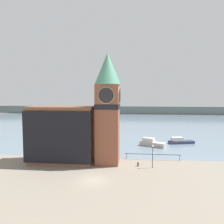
{
  "coord_description": "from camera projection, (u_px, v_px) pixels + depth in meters",
  "views": [
    {
      "loc": [
        5.88,
        -30.33,
        12.33
      ],
      "look_at": [
        2.0,
        6.07,
        9.46
      ],
      "focal_mm": 35.0,
      "sensor_mm": 36.0,
      "label": 1
    }
  ],
  "objects": [
    {
      "name": "ground_plane",
      "position": [
        94.0,
        180.0,
        31.65
      ],
      "size": [
        160.0,
        160.0,
        0.0
      ],
      "primitive_type": "plane",
      "color": "gray"
    },
    {
      "name": "water",
      "position": [
        122.0,
        121.0,
        102.24
      ],
      "size": [
        160.0,
        120.0,
        0.0
      ],
      "color": "slate",
      "rests_on": "ground_plane"
    },
    {
      "name": "far_shoreline",
      "position": [
        126.0,
        110.0,
        141.7
      ],
      "size": [
        180.0,
        3.0,
        5.0
      ],
      "color": "slate",
      "rests_on": "water"
    },
    {
      "name": "pier_railing",
      "position": [
        153.0,
        155.0,
        41.46
      ],
      "size": [
        10.56,
        0.08,
        1.09
      ],
      "color": "#232328",
      "rests_on": "ground_plane"
    },
    {
      "name": "clock_tower",
      "position": [
        108.0,
        106.0,
        38.74
      ],
      "size": [
        4.63,
        4.63,
        19.7
      ],
      "color": "brown",
      "rests_on": "ground_plane"
    },
    {
      "name": "pier_building",
      "position": [
        62.0,
        134.0,
        39.92
      ],
      "size": [
        11.91,
        6.14,
        10.25
      ],
      "color": "#935B42",
      "rests_on": "ground_plane"
    },
    {
      "name": "boat_near",
      "position": [
        152.0,
        143.0,
        52.49
      ],
      "size": [
        6.35,
        4.52,
        1.94
      ],
      "rotation": [
        0.0,
        0.0,
        -0.47
      ],
      "color": "#B7B2A8",
      "rests_on": "water"
    },
    {
      "name": "boat_far",
      "position": [
        180.0,
        141.0,
        55.46
      ],
      "size": [
        6.64,
        3.33,
        1.63
      ],
      "rotation": [
        0.0,
        0.0,
        0.23
      ],
      "color": "#333856",
      "rests_on": "water"
    },
    {
      "name": "mooring_bollard_near",
      "position": [
        138.0,
        164.0,
        37.82
      ],
      "size": [
        0.34,
        0.34,
        0.74
      ],
      "color": "brown",
      "rests_on": "ground_plane"
    },
    {
      "name": "lamp_post",
      "position": [
        153.0,
        152.0,
        36.75
      ],
      "size": [
        0.32,
        0.32,
        3.89
      ],
      "color": "black",
      "rests_on": "ground_plane"
    }
  ]
}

